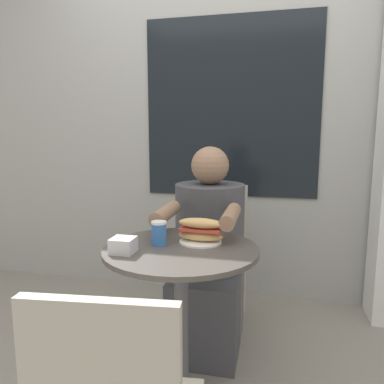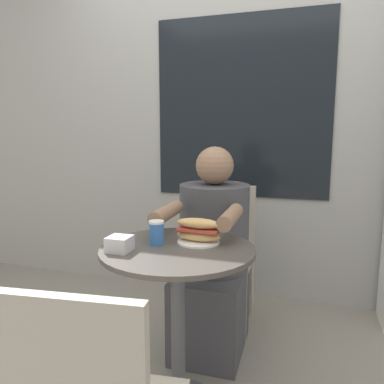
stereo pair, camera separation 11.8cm
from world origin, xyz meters
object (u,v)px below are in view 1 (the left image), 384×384
sandwich_on_plate (201,231)px  diner_chair (218,240)px  cafe_table (181,294)px  drink_cup (159,233)px  seated_diner (208,265)px

sandwich_on_plate → diner_chair: bearing=93.7°
cafe_table → drink_cup: drink_cup is taller
sandwich_on_plate → drink_cup: (-0.16, -0.08, 0.00)m
seated_diner → drink_cup: seated_diner is taller
diner_chair → drink_cup: diner_chair is taller
sandwich_on_plate → seated_diner: bearing=96.4°
cafe_table → seated_diner: bearing=88.3°
diner_chair → drink_cup: bearing=81.6°
diner_chair → sandwich_on_plate: size_ratio=4.40×
cafe_table → diner_chair: size_ratio=0.85×
cafe_table → sandwich_on_plate: 0.27m
seated_diner → sandwich_on_plate: bearing=95.3°
diner_chair → sandwich_on_plate: 0.83m
drink_cup → sandwich_on_plate: bearing=25.4°
diner_chair → sandwich_on_plate: diner_chair is taller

